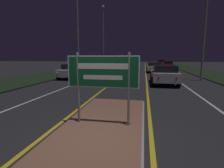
# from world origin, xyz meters

# --- Properties ---
(ground_plane) EXTENTS (160.00, 160.00, 0.00)m
(ground_plane) POSITION_xyz_m (0.00, 0.00, 0.00)
(ground_plane) COLOR #232326
(median_island) EXTENTS (2.47, 6.35, 0.10)m
(median_island) POSITION_xyz_m (0.00, 0.71, 0.04)
(median_island) COLOR #999993
(median_island) RESTS_ON ground_plane
(verge_left) EXTENTS (5.00, 100.00, 0.08)m
(verge_left) POSITION_xyz_m (-9.50, 20.00, 0.04)
(verge_left) COLOR black
(verge_left) RESTS_ON ground_plane
(verge_right) EXTENTS (5.00, 100.00, 0.08)m
(verge_right) POSITION_xyz_m (9.50, 20.00, 0.04)
(verge_right) COLOR black
(verge_right) RESTS_ON ground_plane
(centre_line_yellow_left) EXTENTS (0.12, 70.00, 0.01)m
(centre_line_yellow_left) POSITION_xyz_m (-1.43, 25.00, 0.00)
(centre_line_yellow_left) COLOR gold
(centre_line_yellow_left) RESTS_ON ground_plane
(centre_line_yellow_right) EXTENTS (0.12, 70.00, 0.01)m
(centre_line_yellow_right) POSITION_xyz_m (1.43, 25.00, 0.00)
(centre_line_yellow_right) COLOR gold
(centre_line_yellow_right) RESTS_ON ground_plane
(lane_line_white_left) EXTENTS (0.12, 70.00, 0.01)m
(lane_line_white_left) POSITION_xyz_m (-4.20, 25.00, 0.00)
(lane_line_white_left) COLOR silver
(lane_line_white_left) RESTS_ON ground_plane
(lane_line_white_right) EXTENTS (0.12, 70.00, 0.01)m
(lane_line_white_right) POSITION_xyz_m (4.20, 25.00, 0.00)
(lane_line_white_right) COLOR silver
(lane_line_white_right) RESTS_ON ground_plane
(edge_line_white_left) EXTENTS (0.10, 70.00, 0.01)m
(edge_line_white_left) POSITION_xyz_m (-7.20, 25.00, 0.00)
(edge_line_white_left) COLOR silver
(edge_line_white_left) RESTS_ON ground_plane
(edge_line_white_right) EXTENTS (0.10, 70.00, 0.01)m
(edge_line_white_right) POSITION_xyz_m (7.20, 25.00, 0.00)
(edge_line_white_right) COLOR silver
(edge_line_white_right) RESTS_ON ground_plane
(highway_sign) EXTENTS (2.13, 0.07, 2.15)m
(highway_sign) POSITION_xyz_m (0.00, 0.71, 1.60)
(highway_sign) COLOR gray
(highway_sign) RESTS_ON median_island
(streetlight_left_near) EXTENTS (0.45, 0.45, 10.90)m
(streetlight_left_near) POSITION_xyz_m (-6.21, 14.90, 6.40)
(streetlight_left_near) COLOR gray
(streetlight_left_near) RESTS_ON ground_plane
(streetlight_left_far) EXTENTS (0.49, 0.49, 11.16)m
(streetlight_left_far) POSITION_xyz_m (-6.23, 27.48, 6.81)
(streetlight_left_far) COLOR gray
(streetlight_left_far) RESTS_ON ground_plane
(car_receding_0) EXTENTS (2.00, 4.37, 1.48)m
(car_receding_0) POSITION_xyz_m (2.74, 9.91, 0.79)
(car_receding_0) COLOR #B7B7BC
(car_receding_0) RESTS_ON ground_plane
(car_receding_1) EXTENTS (2.01, 4.45, 1.38)m
(car_receding_1) POSITION_xyz_m (2.55, 21.05, 0.73)
(car_receding_1) COLOR silver
(car_receding_1) RESTS_ON ground_plane
(car_receding_2) EXTENTS (1.89, 4.46, 1.39)m
(car_receding_2) POSITION_xyz_m (5.55, 30.55, 0.73)
(car_receding_2) COLOR maroon
(car_receding_2) RESTS_ON ground_plane
(car_receding_3) EXTENTS (1.98, 4.68, 1.43)m
(car_receding_3) POSITION_xyz_m (5.64, 44.47, 0.76)
(car_receding_3) COLOR maroon
(car_receding_3) RESTS_ON ground_plane
(car_approaching_0) EXTENTS (2.04, 4.08, 1.42)m
(car_approaching_0) POSITION_xyz_m (-5.82, 12.21, 0.75)
(car_approaching_0) COLOR #B7B7BC
(car_approaching_0) RESTS_ON ground_plane
(car_approaching_1) EXTENTS (1.88, 4.77, 1.47)m
(car_approaching_1) POSITION_xyz_m (-2.64, 25.10, 0.77)
(car_approaching_1) COLOR black
(car_approaching_1) RESTS_ON ground_plane
(car_approaching_2) EXTENTS (1.90, 4.30, 1.49)m
(car_approaching_2) POSITION_xyz_m (-5.98, 36.60, 0.79)
(car_approaching_2) COLOR navy
(car_approaching_2) RESTS_ON ground_plane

